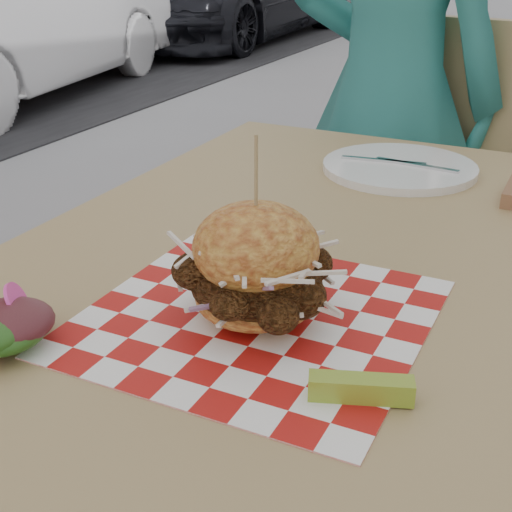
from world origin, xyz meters
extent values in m
imported|color=#2B7C76|center=(-0.13, 1.01, 0.77)|extent=(0.59, 0.42, 1.53)
imported|color=white|center=(-3.60, 3.24, 0.57)|extent=(1.73, 3.58, 1.13)
cube|color=tan|center=(0.05, 0.07, 0.73)|extent=(0.80, 1.20, 0.04)
cylinder|color=#333338|center=(-0.29, 0.61, 0.35)|extent=(0.05, 0.05, 0.71)
cube|color=tan|center=(0.05, 0.88, 0.45)|extent=(0.48, 0.48, 0.04)
cube|color=tan|center=(0.08, 1.07, 0.70)|extent=(0.42, 0.10, 0.50)
cylinder|color=#333338|center=(-0.16, 0.73, 0.21)|extent=(0.03, 0.03, 0.43)
cylinder|color=#333338|center=(0.20, 0.67, 0.21)|extent=(0.03, 0.03, 0.43)
cylinder|color=#333338|center=(-0.10, 1.08, 0.21)|extent=(0.03, 0.03, 0.43)
cube|color=#B51512|center=(0.05, -0.11, 0.75)|extent=(0.36, 0.36, 0.00)
ellipsoid|color=gold|center=(0.05, -0.11, 0.78)|extent=(0.13, 0.13, 0.05)
ellipsoid|color=brown|center=(0.05, -0.11, 0.79)|extent=(0.15, 0.13, 0.07)
ellipsoid|color=gold|center=(0.05, -0.11, 0.84)|extent=(0.14, 0.14, 0.09)
cylinder|color=tan|center=(0.05, -0.11, 0.91)|extent=(0.00, 0.00, 0.10)
cube|color=#9AAD32|center=(0.20, -0.21, 0.76)|extent=(0.10, 0.05, 0.02)
ellipsoid|color=#3F1419|center=(-0.15, -0.27, 0.76)|extent=(0.08, 0.08, 0.03)
ellipsoid|color=#174513|center=(-0.17, -0.24, 0.76)|extent=(0.08, 0.08, 0.03)
cylinder|color=#FA45B2|center=(-0.16, -0.25, 0.79)|extent=(0.05, 0.05, 0.04)
cylinder|color=white|center=(0.05, 0.47, 0.76)|extent=(0.27, 0.27, 0.01)
cube|color=silver|center=(0.02, 0.47, 0.77)|extent=(0.15, 0.03, 0.00)
cube|color=silver|center=(0.08, 0.47, 0.77)|extent=(0.15, 0.03, 0.00)
camera|label=1|loc=(0.35, -0.73, 1.14)|focal=50.00mm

